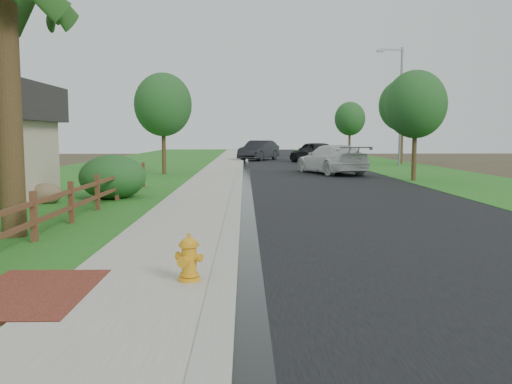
{
  "coord_description": "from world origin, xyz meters",
  "views": [
    {
      "loc": [
        0.72,
        -8.24,
        2.22
      ],
      "look_at": [
        0.96,
        3.46,
        1.0
      ],
      "focal_mm": 38.0,
      "sensor_mm": 36.0,
      "label": 1
    }
  ],
  "objects_px": {
    "fire_hydrant": "(189,259)",
    "streetlight": "(399,100)",
    "ranch_fence": "(85,195)",
    "dark_car_mid": "(314,152)",
    "white_suv": "(331,159)"
  },
  "relations": [
    {
      "from": "ranch_fence",
      "to": "dark_car_mid",
      "type": "distance_m",
      "value": 31.31
    },
    {
      "from": "fire_hydrant",
      "to": "dark_car_mid",
      "type": "relative_size",
      "value": 0.14
    },
    {
      "from": "dark_car_mid",
      "to": "streetlight",
      "type": "distance_m",
      "value": 8.42
    },
    {
      "from": "white_suv",
      "to": "dark_car_mid",
      "type": "xyz_separation_m",
      "value": [
        0.58,
        12.85,
        0.04
      ]
    },
    {
      "from": "ranch_fence",
      "to": "streetlight",
      "type": "relative_size",
      "value": 1.98
    },
    {
      "from": "ranch_fence",
      "to": "streetlight",
      "type": "height_order",
      "value": "streetlight"
    },
    {
      "from": "white_suv",
      "to": "dark_car_mid",
      "type": "relative_size",
      "value": 1.12
    },
    {
      "from": "streetlight",
      "to": "fire_hydrant",
      "type": "bearing_deg",
      "value": -110.76
    },
    {
      "from": "white_suv",
      "to": "streetlight",
      "type": "xyz_separation_m",
      "value": [
        6.06,
        7.82,
        3.97
      ]
    },
    {
      "from": "fire_hydrant",
      "to": "streetlight",
      "type": "bearing_deg",
      "value": 69.24
    },
    {
      "from": "ranch_fence",
      "to": "dark_car_mid",
      "type": "relative_size",
      "value": 3.27
    },
    {
      "from": "ranch_fence",
      "to": "streetlight",
      "type": "distance_m",
      "value": 29.39
    },
    {
      "from": "ranch_fence",
      "to": "streetlight",
      "type": "xyz_separation_m",
      "value": [
        15.44,
        24.65,
        4.21
      ]
    },
    {
      "from": "streetlight",
      "to": "ranch_fence",
      "type": "bearing_deg",
      "value": -122.06
    },
    {
      "from": "ranch_fence",
      "to": "dark_car_mid",
      "type": "xyz_separation_m",
      "value": [
        9.95,
        29.68,
        0.28
      ]
    }
  ]
}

